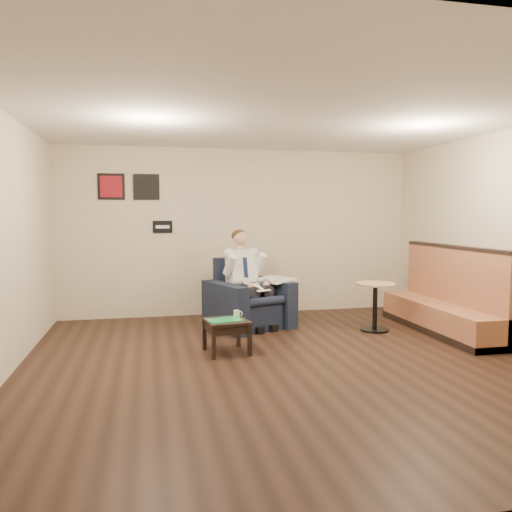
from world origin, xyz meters
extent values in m
plane|color=black|center=(0.00, 0.00, 0.00)|extent=(6.00, 6.00, 0.00)
cube|color=beige|center=(0.00, 3.00, 1.40)|extent=(6.00, 0.02, 2.80)
cube|color=beige|center=(0.00, -3.00, 1.40)|extent=(6.00, 0.02, 2.80)
cube|color=white|center=(0.00, 0.00, 2.80)|extent=(6.00, 6.00, 0.02)
cube|color=black|center=(-1.30, 2.98, 1.50)|extent=(0.32, 0.02, 0.20)
cube|color=maroon|center=(-2.10, 2.98, 2.15)|extent=(0.42, 0.03, 0.42)
cube|color=black|center=(-1.55, 2.98, 2.15)|extent=(0.42, 0.03, 0.42)
cube|color=black|center=(-0.05, 1.95, 0.51)|extent=(1.38, 1.38, 1.03)
cube|color=white|center=(0.04, 1.72, 0.63)|extent=(0.36, 0.40, 0.01)
cube|color=silver|center=(0.39, 2.01, 0.70)|extent=(0.64, 0.69, 0.01)
cube|color=black|center=(-0.61, 0.61, 0.21)|extent=(0.57, 0.57, 0.41)
cube|color=green|center=(-0.64, 0.59, 0.42)|extent=(0.48, 0.39, 0.01)
cylinder|color=white|center=(-0.46, 0.74, 0.46)|extent=(0.08, 0.08, 0.09)
cube|color=black|center=(-0.58, 0.76, 0.42)|extent=(0.13, 0.07, 0.01)
cube|color=#9D5D3C|center=(2.59, 1.04, 0.62)|extent=(0.58, 2.42, 1.24)
cylinder|color=tan|center=(1.70, 1.30, 0.35)|extent=(0.69, 0.69, 0.71)
camera|label=1|loc=(-1.54, -5.38, 1.72)|focal=35.00mm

